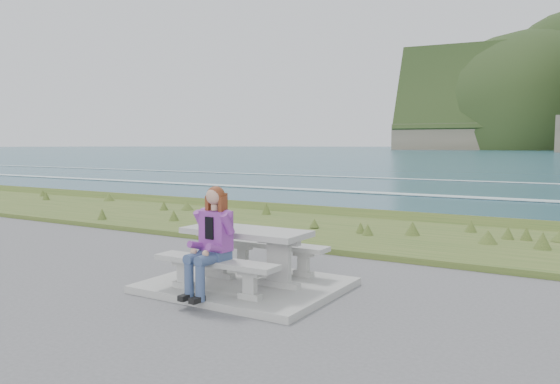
{
  "coord_description": "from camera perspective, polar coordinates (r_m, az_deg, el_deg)",
  "views": [
    {
      "loc": [
        4.29,
        -6.22,
        2.03
      ],
      "look_at": [
        -0.16,
        1.2,
        1.27
      ],
      "focal_mm": 35.0,
      "sensor_mm": 36.0,
      "label": 1
    }
  ],
  "objects": [
    {
      "name": "concrete_slab",
      "position": [
        7.81,
        -3.56,
        -9.69
      ],
      "size": [
        2.6,
        2.1,
        0.1
      ],
      "primitive_type": "cube",
      "color": "gray",
      "rests_on": "ground"
    },
    {
      "name": "picnic_table",
      "position": [
        7.67,
        -3.59,
        -5.12
      ],
      "size": [
        1.8,
        0.75,
        0.75
      ],
      "color": "gray",
      "rests_on": "concrete_slab"
    },
    {
      "name": "bench_landward",
      "position": [
        7.17,
        -6.78,
        -7.77
      ],
      "size": [
        1.8,
        0.35,
        0.45
      ],
      "color": "gray",
      "rests_on": "concrete_slab"
    },
    {
      "name": "bench_seaward",
      "position": [
        8.29,
        -0.82,
        -5.99
      ],
      "size": [
        1.8,
        0.35,
        0.45
      ],
      "color": "gray",
      "rests_on": "concrete_slab"
    },
    {
      "name": "grass_verge",
      "position": [
        12.18,
        9.94,
        -4.67
      ],
      "size": [
        160.0,
        4.5,
        0.22
      ],
      "primitive_type": "cube",
      "color": "#2F511E",
      "rests_on": "ground"
    },
    {
      "name": "shore_drop",
      "position": [
        14.9,
        13.96,
        -2.98
      ],
      "size": [
        160.0,
        0.8,
        2.2
      ],
      "primitive_type": "cube",
      "color": "#5E5747",
      "rests_on": "ground"
    },
    {
      "name": "ocean",
      "position": [
        31.83,
        23.02,
        -2.2
      ],
      "size": [
        1600.0,
        1600.0,
        0.09
      ],
      "color": "#214C5D",
      "rests_on": "ground"
    },
    {
      "name": "seated_woman",
      "position": [
        7.04,
        -7.53,
        -6.64
      ],
      "size": [
        0.43,
        0.71,
        1.4
      ],
      "rotation": [
        0.0,
        0.0,
        -0.08
      ],
      "color": "#334C71",
      "rests_on": "concrete_slab"
    }
  ]
}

